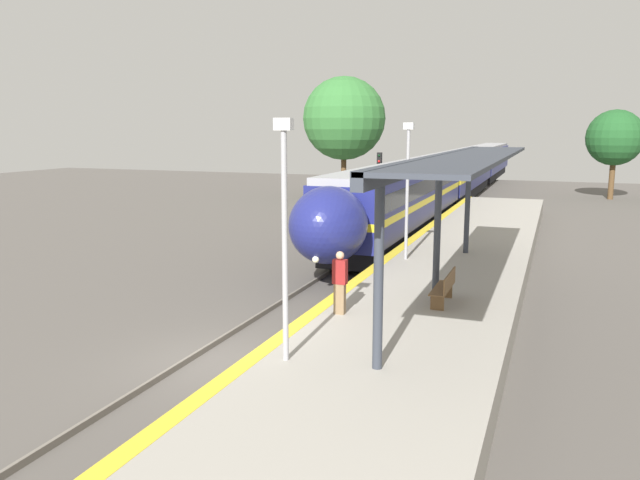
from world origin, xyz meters
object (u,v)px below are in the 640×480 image
object	(u,v)px
train	(458,172)
lamppost_mid	(407,182)
person_waiting	(340,282)
railway_signal	(379,181)
lamppost_near	(285,224)
platform_bench	(445,287)

from	to	relation	value
train	lamppost_mid	size ratio (longest dim) A/B	12.90
person_waiting	railway_signal	xyz separation A→B (m)	(-4.81, 21.02, 0.84)
person_waiting	railway_signal	distance (m)	21.58
railway_signal	lamppost_mid	bearing A→B (deg)	-70.47
lamppost_near	lamppost_mid	distance (m)	10.92
railway_signal	person_waiting	bearing A→B (deg)	-77.12
train	platform_bench	world-z (taller)	train
train	lamppost_near	xyz separation A→B (m)	(2.47, -39.85, 1.59)
train	person_waiting	world-z (taller)	train
person_waiting	train	bearing A→B (deg)	93.85
platform_bench	person_waiting	size ratio (longest dim) A/B	1.07
train	person_waiting	bearing A→B (deg)	-86.15
platform_bench	lamppost_near	xyz separation A→B (m)	(-2.38, -5.43, 2.40)
platform_bench	lamppost_near	size ratio (longest dim) A/B	0.36
train	platform_bench	xyz separation A→B (m)	(4.86, -34.42, -0.80)
train	lamppost_mid	distance (m)	29.08
railway_signal	lamppost_near	xyz separation A→B (m)	(4.83, -24.54, 1.17)
train	lamppost_near	bearing A→B (deg)	-86.45
train	lamppost_near	size ratio (longest dim) A/B	12.90
platform_bench	lamppost_near	world-z (taller)	lamppost_near
platform_bench	railway_signal	world-z (taller)	railway_signal
railway_signal	lamppost_mid	distance (m)	14.50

